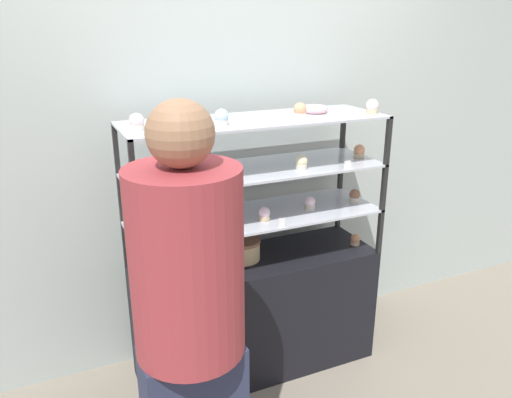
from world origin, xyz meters
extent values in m
plane|color=gray|center=(0.00, 0.00, 0.00)|extent=(20.00, 20.00, 0.00)
cube|color=#A8B2AD|center=(0.00, 0.37, 1.30)|extent=(8.00, 0.05, 2.60)
cube|color=black|center=(0.00, 0.00, 0.35)|extent=(1.35, 0.44, 0.69)
cube|color=black|center=(-0.66, 0.21, 0.82)|extent=(0.02, 0.02, 0.26)
cube|color=black|center=(0.66, 0.21, 0.82)|extent=(0.02, 0.02, 0.26)
cube|color=black|center=(-0.66, -0.21, 0.82)|extent=(0.02, 0.02, 0.26)
cube|color=black|center=(0.66, -0.21, 0.82)|extent=(0.02, 0.02, 0.26)
cube|color=#B7BCC6|center=(0.00, 0.00, 0.95)|extent=(1.35, 0.44, 0.01)
cube|color=black|center=(-0.66, 0.21, 1.08)|extent=(0.02, 0.02, 0.26)
cube|color=black|center=(0.66, 0.21, 1.08)|extent=(0.02, 0.02, 0.26)
cube|color=black|center=(-0.66, -0.21, 1.08)|extent=(0.02, 0.02, 0.26)
cube|color=black|center=(0.66, -0.21, 1.08)|extent=(0.02, 0.02, 0.26)
cube|color=#B7BCC6|center=(0.00, 0.00, 1.20)|extent=(1.35, 0.44, 0.01)
cube|color=black|center=(-0.66, 0.21, 1.34)|extent=(0.02, 0.02, 0.26)
cube|color=black|center=(0.66, 0.21, 1.34)|extent=(0.02, 0.02, 0.26)
cube|color=black|center=(-0.66, -0.21, 1.34)|extent=(0.02, 0.02, 0.26)
cube|color=black|center=(0.66, -0.21, 1.34)|extent=(0.02, 0.02, 0.26)
cube|color=#B7BCC6|center=(0.00, 0.00, 1.46)|extent=(1.35, 0.44, 0.01)
cylinder|color=#DBBC84|center=(-0.07, 0.03, 0.74)|extent=(0.19, 0.19, 0.10)
cylinder|color=#8C5B42|center=(-0.07, 0.03, 0.80)|extent=(0.20, 0.20, 0.02)
cube|color=beige|center=(-0.41, -0.05, 0.98)|extent=(0.21, 0.18, 0.06)
cube|color=white|center=(-0.41, -0.05, 1.02)|extent=(0.21, 0.18, 0.01)
cylinder|color=white|center=(-0.62, -0.04, 0.70)|extent=(0.05, 0.05, 0.02)
sphere|color=#E5996B|center=(-0.62, -0.04, 0.73)|extent=(0.06, 0.06, 0.06)
cylinder|color=#CCB28C|center=(0.61, -0.07, 0.70)|extent=(0.05, 0.05, 0.02)
sphere|color=#E5996B|center=(0.61, -0.07, 0.73)|extent=(0.06, 0.06, 0.06)
cube|color=white|center=(-0.22, -0.20, 0.72)|extent=(0.04, 0.00, 0.04)
cylinder|color=beige|center=(-0.63, -0.08, 0.97)|extent=(0.06, 0.06, 0.03)
sphere|color=#E5996B|center=(-0.63, -0.08, 1.00)|extent=(0.06, 0.06, 0.06)
cylinder|color=#CCB28C|center=(0.01, -0.09, 0.97)|extent=(0.06, 0.06, 0.03)
sphere|color=silver|center=(0.01, -0.09, 1.00)|extent=(0.06, 0.06, 0.06)
cylinder|color=beige|center=(0.31, -0.04, 0.97)|extent=(0.06, 0.06, 0.03)
sphere|color=silver|center=(0.31, -0.04, 1.00)|extent=(0.06, 0.06, 0.06)
cylinder|color=beige|center=(0.60, -0.04, 0.97)|extent=(0.06, 0.06, 0.03)
sphere|color=#8C5B42|center=(0.60, -0.04, 1.00)|extent=(0.06, 0.06, 0.06)
cube|color=white|center=(0.05, -0.20, 0.97)|extent=(0.04, 0.00, 0.04)
cylinder|color=white|center=(-0.62, -0.07, 1.22)|extent=(0.06, 0.06, 0.03)
sphere|color=#8C5B42|center=(-0.62, -0.07, 1.25)|extent=(0.06, 0.06, 0.06)
cylinder|color=beige|center=(-0.22, -0.08, 1.22)|extent=(0.06, 0.06, 0.03)
sphere|color=silver|center=(-0.22, -0.08, 1.25)|extent=(0.06, 0.06, 0.06)
cylinder|color=beige|center=(0.21, -0.11, 1.22)|extent=(0.06, 0.06, 0.03)
sphere|color=#F4EAB2|center=(0.21, -0.11, 1.25)|extent=(0.06, 0.06, 0.06)
cylinder|color=#CCB28C|center=(0.61, -0.04, 1.22)|extent=(0.06, 0.06, 0.03)
sphere|color=#E5996B|center=(0.61, -0.04, 1.25)|extent=(0.06, 0.06, 0.06)
cube|color=white|center=(0.42, -0.20, 1.23)|extent=(0.04, 0.00, 0.04)
cylinder|color=beige|center=(-0.60, -0.04, 1.48)|extent=(0.06, 0.06, 0.03)
sphere|color=silver|center=(-0.60, -0.04, 1.51)|extent=(0.07, 0.07, 0.07)
cylinder|color=beige|center=(-0.21, -0.09, 1.48)|extent=(0.06, 0.06, 0.03)
sphere|color=silver|center=(-0.21, -0.09, 1.51)|extent=(0.07, 0.07, 0.07)
cylinder|color=white|center=(0.21, -0.07, 1.48)|extent=(0.06, 0.06, 0.03)
sphere|color=#E5996B|center=(0.21, -0.07, 1.51)|extent=(0.07, 0.07, 0.07)
cylinder|color=#CCB28C|center=(0.62, -0.11, 1.48)|extent=(0.06, 0.06, 0.03)
sphere|color=silver|center=(0.62, -0.11, 1.51)|extent=(0.07, 0.07, 0.07)
cube|color=white|center=(-0.37, -0.20, 1.49)|extent=(0.04, 0.00, 0.04)
torus|color=#EFB2BC|center=(0.36, 0.04, 1.49)|extent=(0.14, 0.14, 0.04)
cylinder|color=#993338|center=(-0.60, -0.76, 1.13)|extent=(0.40, 0.40, 0.69)
sphere|color=#936B4C|center=(-0.60, -0.76, 1.59)|extent=(0.22, 0.22, 0.22)
camera|label=1|loc=(-1.02, -2.27, 1.91)|focal=35.00mm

